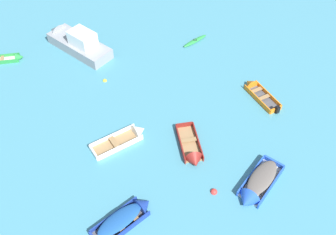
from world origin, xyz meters
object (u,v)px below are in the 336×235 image
at_px(rowboat_deep_blue_far_left, 129,215).
at_px(rowboat_maroon_far_right, 192,153).
at_px(kayak_green_outer_right, 195,41).
at_px(mooring_buoy_trailing, 214,192).
at_px(rowboat_orange_center, 256,90).
at_px(rowboat_blue_back_row_left, 256,187).
at_px(motor_launch_grey_far_back, 75,41).
at_px(mooring_buoy_midfield, 105,81).
at_px(rowboat_green_outer_left, 12,58).
at_px(rowboat_white_midfield_left, 130,136).

bearing_deg(rowboat_deep_blue_far_left, rowboat_maroon_far_right, 52.52).
relative_size(kayak_green_outer_right, mooring_buoy_trailing, 5.14).
distance_m(rowboat_orange_center, rowboat_blue_back_row_left, 9.41).
height_order(rowboat_blue_back_row_left, mooring_buoy_trailing, rowboat_blue_back_row_left).
distance_m(rowboat_maroon_far_right, rowboat_orange_center, 8.44).
distance_m(motor_launch_grey_far_back, rowboat_orange_center, 16.72).
height_order(kayak_green_outer_right, mooring_buoy_midfield, kayak_green_outer_right).
bearing_deg(rowboat_orange_center, mooring_buoy_trailing, -110.99).
bearing_deg(rowboat_green_outer_left, motor_launch_grey_far_back, 20.69).
xyz_separation_m(rowboat_maroon_far_right, rowboat_deep_blue_far_left, (-3.87, -5.05, 0.14)).
height_order(kayak_green_outer_right, mooring_buoy_trailing, kayak_green_outer_right).
distance_m(motor_launch_grey_far_back, rowboat_deep_blue_far_left, 18.23).
distance_m(kayak_green_outer_right, mooring_buoy_midfield, 9.55).
relative_size(kayak_green_outer_right, rowboat_orange_center, 0.62).
xyz_separation_m(rowboat_maroon_far_right, mooring_buoy_trailing, (1.44, -2.94, -0.20)).
xyz_separation_m(rowboat_maroon_far_right, rowboat_green_outer_left, (-16.09, 9.81, -0.04)).
distance_m(rowboat_blue_back_row_left, rowboat_green_outer_left, 23.78).
distance_m(rowboat_maroon_far_right, rowboat_green_outer_left, 18.84).
bearing_deg(rowboat_deep_blue_far_left, mooring_buoy_midfield, 105.91).
distance_m(rowboat_deep_blue_far_left, mooring_buoy_trailing, 5.73).
bearing_deg(rowboat_green_outer_left, rowboat_deep_blue_far_left, -50.58).
distance_m(rowboat_maroon_far_right, rowboat_deep_blue_far_left, 6.36).
height_order(rowboat_orange_center, rowboat_green_outer_left, rowboat_orange_center).
bearing_deg(rowboat_deep_blue_far_left, rowboat_white_midfield_left, 96.45).
bearing_deg(rowboat_orange_center, rowboat_maroon_far_right, -127.48).
bearing_deg(rowboat_maroon_far_right, rowboat_white_midfield_left, 163.35).
height_order(motor_launch_grey_far_back, mooring_buoy_trailing, motor_launch_grey_far_back).
bearing_deg(mooring_buoy_trailing, rowboat_green_outer_left, 143.97).
bearing_deg(rowboat_deep_blue_far_left, mooring_buoy_trailing, 21.69).
bearing_deg(motor_launch_grey_far_back, rowboat_maroon_far_right, -47.66).
xyz_separation_m(rowboat_orange_center, mooring_buoy_midfield, (-12.57, 0.74, -0.20)).
distance_m(rowboat_maroon_far_right, motor_launch_grey_far_back, 16.00).
relative_size(kayak_green_outer_right, rowboat_green_outer_left, 0.74).
bearing_deg(mooring_buoy_midfield, rowboat_deep_blue_far_left, -74.09).
height_order(rowboat_maroon_far_right, rowboat_blue_back_row_left, rowboat_blue_back_row_left).
relative_size(kayak_green_outer_right, mooring_buoy_midfield, 6.84).
height_order(kayak_green_outer_right, rowboat_orange_center, rowboat_orange_center).
distance_m(rowboat_white_midfield_left, mooring_buoy_midfield, 6.70).
bearing_deg(rowboat_green_outer_left, rowboat_orange_center, -8.34).
bearing_deg(mooring_buoy_midfield, mooring_buoy_trailing, -49.47).
height_order(rowboat_green_outer_left, mooring_buoy_midfield, rowboat_green_outer_left).
bearing_deg(mooring_buoy_trailing, rowboat_white_midfield_left, 144.46).
height_order(rowboat_deep_blue_far_left, rowboat_blue_back_row_left, rowboat_blue_back_row_left).
bearing_deg(rowboat_blue_back_row_left, mooring_buoy_midfield, 138.95).
distance_m(kayak_green_outer_right, mooring_buoy_trailing, 16.24).
bearing_deg(rowboat_orange_center, mooring_buoy_midfield, 176.63).
height_order(rowboat_blue_back_row_left, rowboat_green_outer_left, rowboat_blue_back_row_left).
bearing_deg(rowboat_orange_center, rowboat_white_midfield_left, -151.32).
bearing_deg(mooring_buoy_trailing, rowboat_maroon_far_right, 116.11).
distance_m(motor_launch_grey_far_back, rowboat_white_midfield_left, 12.14).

